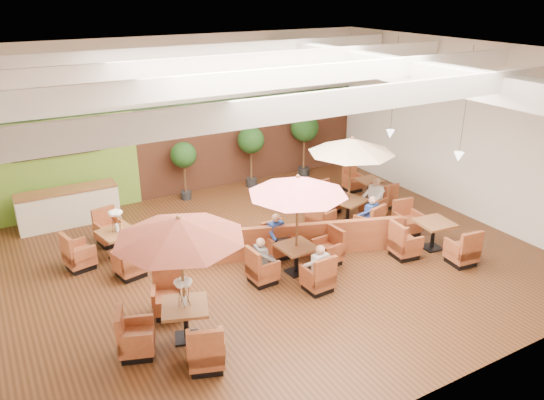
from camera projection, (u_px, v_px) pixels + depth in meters
room at (257, 119)px, 14.39m from camera, size 14.04×14.00×5.52m
service_counter at (68, 207)px, 16.53m from camera, size 3.00×0.75×1.18m
booth_divider at (280, 242)px, 14.52m from camera, size 6.62×2.50×0.96m
table_0 at (177, 254)px, 10.52m from camera, size 2.84×3.01×2.89m
table_1 at (297, 208)px, 13.23m from camera, size 2.69×2.69×2.73m
table_2 at (350, 166)px, 16.07m from camera, size 2.93×2.93×2.84m
table_3 at (108, 246)px, 14.32m from camera, size 2.03×2.94×1.61m
table_4 at (425, 238)px, 14.93m from camera, size 1.96×2.88×1.06m
table_5 at (369, 189)px, 18.63m from camera, size 0.84×2.41×0.90m
topiary_0 at (184, 157)px, 18.14m from camera, size 0.89×0.89×2.07m
topiary_1 at (251, 142)px, 19.28m from camera, size 0.98×0.98×2.27m
topiary_2 at (305, 130)px, 20.28m from camera, size 1.07×1.07×2.49m
diner_0 at (318, 263)px, 12.84m from camera, size 0.42×0.35×0.80m
diner_1 at (277, 232)px, 14.44m from camera, size 0.43×0.36×0.83m
diner_2 at (262, 256)px, 13.18m from camera, size 0.33×0.40×0.80m
diner_3 at (370, 212)px, 15.67m from camera, size 0.46×0.42×0.83m
diner_4 at (374, 194)px, 16.98m from camera, size 0.39×0.45×0.86m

